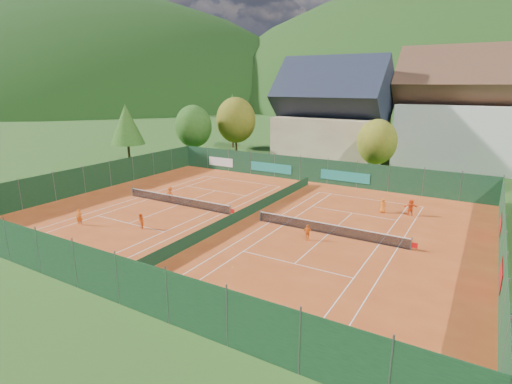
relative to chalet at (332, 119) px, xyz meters
The scene contains 29 objects.
ground 30.87m from the chalet, 84.29° to the right, with size 600.00×600.00×0.00m, color #254C17.
clay_pad 30.87m from the chalet, 84.29° to the right, with size 40.00×32.00×0.01m, color #B3451A.
court_markings_left 31.12m from the chalet, 99.46° to the right, with size 11.03×23.83×0.00m.
court_markings_right 32.63m from the chalet, 69.86° to the right, with size 11.03×23.83×0.00m.
tennis_net_left 31.00m from the chalet, 99.17° to the right, with size 13.30×0.10×1.02m.
tennis_net_right 32.59m from the chalet, 69.60° to the right, with size 13.30×0.10×1.02m.
court_divider 30.77m from the chalet, 84.29° to the right, with size 0.03×28.80×1.00m.
fence_north 15.14m from the chalet, 79.70° to the right, with size 40.00×0.10×3.00m.
fence_south 46.38m from the chalet, 86.27° to the right, with size 40.00×0.04×3.00m.
fence_west 34.86m from the chalet, 119.54° to the right, with size 0.04×32.00×3.00m.
fence_east 38.11m from the chalet, 52.48° to the right, with size 0.09×32.00×3.00m.
chalet is the anchor object (origin of this frame).
hotel_block_a 19.94m from the chalet, 17.53° to the left, with size 21.60×11.00×17.25m.
tree_west_front 21.51m from the chalet, 152.24° to the right, with size 5.72×5.72×8.69m.
tree_west_mid 15.53m from the chalet, 165.07° to the right, with size 6.44×6.44×9.78m.
tree_west_back 21.38m from the chalet, 169.22° to the left, with size 5.60×5.60×10.00m.
tree_center 12.19m from the chalet, 41.63° to the right, with size 5.01×5.01×7.60m.
tree_west_side 30.81m from the chalet, 144.25° to the right, with size 5.04×5.04×9.00m.
mountain_backdrop 211.04m from the chalet, 81.19° to the left, with size 820.00×530.00×242.00m.
ball_hopper 45.15m from the chalet, 72.63° to the right, with size 0.34×0.34×0.80m.
loose_ball_0 37.59m from the chalet, 100.76° to the right, with size 0.07×0.07×0.07m, color #CCD833.
loose_ball_1 40.29m from the chalet, 78.85° to the right, with size 0.07×0.07×0.07m, color #CCD833.
loose_ball_2 28.29m from the chalet, 76.06° to the right, with size 0.07×0.07×0.07m, color #CCD833.
player_left_near 40.13m from the chalet, 102.17° to the right, with size 0.53×0.35×1.45m, color #D95C13.
player_left_mid 37.43m from the chalet, 94.76° to the right, with size 0.65×0.51×1.34m, color #F05A15.
player_left_far 30.61m from the chalet, 102.72° to the right, with size 0.99×0.57×1.53m, color #E95314.
player_right_near 34.05m from the chalet, 72.61° to the right, with size 0.75×0.31×1.28m, color orange.
player_right_far_a 26.41m from the chalet, 58.59° to the right, with size 0.67×0.44×1.38m, color orange.
player_right_far_b 27.32m from the chalet, 53.64° to the right, with size 1.46×0.47×1.57m, color #FF5616.
Camera 1 is at (18.41, -29.18, 11.87)m, focal length 28.00 mm.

